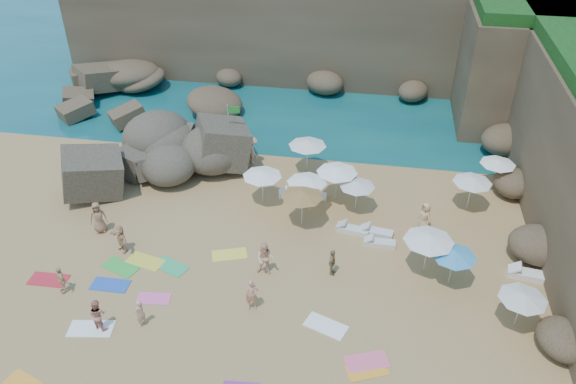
% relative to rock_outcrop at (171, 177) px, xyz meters
% --- Properties ---
extents(ground, '(120.00, 120.00, 0.00)m').
position_rel_rock_outcrop_xyz_m(ground, '(6.00, -6.32, 0.00)').
color(ground, tan).
rests_on(ground, ground).
extents(seawater, '(120.00, 120.00, 0.00)m').
position_rel_rock_outcrop_xyz_m(seawater, '(6.00, 23.68, 0.00)').
color(seawater, '#0C4751').
rests_on(seawater, ground).
extents(cliff_back, '(44.00, 8.00, 8.00)m').
position_rel_rock_outcrop_xyz_m(cliff_back, '(8.00, 18.68, 4.00)').
color(cliff_back, brown).
rests_on(cliff_back, ground).
extents(cliff_corner, '(10.00, 12.00, 8.00)m').
position_rel_rock_outcrop_xyz_m(cliff_corner, '(23.00, 13.68, 4.00)').
color(cliff_corner, brown).
rests_on(cliff_corner, ground).
extents(rock_promontory, '(12.00, 7.00, 2.00)m').
position_rel_rock_outcrop_xyz_m(rock_promontory, '(-5.00, 9.68, 0.00)').
color(rock_promontory, brown).
rests_on(rock_promontory, ground).
extents(marina_masts, '(3.10, 0.10, 6.00)m').
position_rel_rock_outcrop_xyz_m(marina_masts, '(-10.50, 23.68, 3.00)').
color(marina_masts, white).
rests_on(marina_masts, ground).
extents(rock_outcrop, '(8.11, 6.26, 3.12)m').
position_rel_rock_outcrop_xyz_m(rock_outcrop, '(0.00, 0.00, 0.00)').
color(rock_outcrop, brown).
rests_on(rock_outcrop, ground).
extents(flag_pole, '(0.79, 0.22, 4.06)m').
position_rel_rock_outcrop_xyz_m(flag_pole, '(3.37, 2.51, 2.59)').
color(flag_pole, silver).
rests_on(flag_pole, ground).
extents(parasol_0, '(2.36, 2.36, 2.23)m').
position_rel_rock_outcrop_xyz_m(parasol_0, '(8.29, 2.13, 2.05)').
color(parasol_0, silver).
rests_on(parasol_0, ground).
extents(parasol_1, '(2.28, 2.28, 2.15)m').
position_rel_rock_outcrop_xyz_m(parasol_1, '(8.83, -1.93, 1.98)').
color(parasol_1, silver).
rests_on(parasol_1, ground).
extents(parasol_2, '(2.02, 2.02, 1.91)m').
position_rel_rock_outcrop_xyz_m(parasol_2, '(11.62, -1.54, 1.75)').
color(parasol_2, silver).
rests_on(parasol_2, ground).
extents(parasol_3, '(2.10, 2.10, 1.98)m').
position_rel_rock_outcrop_xyz_m(parasol_3, '(19.66, 2.18, 1.82)').
color(parasol_3, silver).
rests_on(parasol_3, ground).
extents(parasol_4, '(2.20, 2.20, 2.08)m').
position_rel_rock_outcrop_xyz_m(parasol_4, '(17.95, -0.26, 1.91)').
color(parasol_4, silver).
rests_on(parasol_4, ground).
extents(parasol_5, '(2.26, 2.26, 2.14)m').
position_rel_rock_outcrop_xyz_m(parasol_5, '(6.24, -1.66, 1.96)').
color(parasol_5, silver).
rests_on(parasol_5, ground).
extents(parasol_6, '(2.33, 2.33, 2.20)m').
position_rel_rock_outcrop_xyz_m(parasol_6, '(8.78, -3.36, 2.02)').
color(parasol_6, silver).
rests_on(parasol_6, ground).
extents(parasol_7, '(2.38, 2.38, 2.25)m').
position_rel_rock_outcrop_xyz_m(parasol_7, '(10.39, -0.70, 2.07)').
color(parasol_7, silver).
rests_on(parasol_7, ground).
extents(parasol_8, '(2.45, 2.45, 2.32)m').
position_rel_rock_outcrop_xyz_m(parasol_8, '(15.31, -6.22, 2.12)').
color(parasol_8, silver).
rests_on(parasol_8, ground).
extents(parasol_10, '(2.11, 2.11, 2.00)m').
position_rel_rock_outcrop_xyz_m(parasol_10, '(16.49, -6.83, 1.83)').
color(parasol_10, silver).
rests_on(parasol_10, ground).
extents(parasol_11, '(2.09, 2.09, 1.97)m').
position_rel_rock_outcrop_xyz_m(parasol_11, '(19.18, -9.18, 1.81)').
color(parasol_11, silver).
rests_on(parasol_11, ground).
extents(lounger_0, '(1.91, 0.97, 0.28)m').
position_rel_rock_outcrop_xyz_m(lounger_0, '(7.94, -0.76, 0.14)').
color(lounger_0, white).
rests_on(lounger_0, ground).
extents(lounger_1, '(1.67, 0.68, 0.25)m').
position_rel_rock_outcrop_xyz_m(lounger_1, '(9.05, -0.76, 0.13)').
color(lounger_1, silver).
rests_on(lounger_1, ground).
extents(lounger_2, '(1.85, 0.85, 0.28)m').
position_rel_rock_outcrop_xyz_m(lounger_2, '(12.88, -3.63, 0.14)').
color(lounger_2, silver).
rests_on(lounger_2, ground).
extents(lounger_3, '(1.85, 0.91, 0.28)m').
position_rel_rock_outcrop_xyz_m(lounger_3, '(11.60, -3.62, 0.14)').
color(lounger_3, silver).
rests_on(lounger_3, ground).
extents(lounger_4, '(2.09, 0.92, 0.31)m').
position_rel_rock_outcrop_xyz_m(lounger_4, '(20.39, -5.79, 0.16)').
color(lounger_4, white).
rests_on(lounger_4, ground).
extents(lounger_5, '(1.66, 0.56, 0.26)m').
position_rel_rock_outcrop_xyz_m(lounger_5, '(13.10, -4.50, 0.13)').
color(lounger_5, silver).
rests_on(lounger_5, ground).
extents(towel_1, '(1.62, 0.94, 0.03)m').
position_rel_rock_outcrop_xyz_m(towel_1, '(2.80, -10.27, 0.01)').
color(towel_1, pink).
rests_on(towel_1, ground).
extents(towel_2, '(1.69, 1.21, 0.03)m').
position_rel_rock_outcrop_xyz_m(towel_2, '(-0.62, -15.63, 0.01)').
color(towel_2, '#FF9B28').
rests_on(towel_2, ground).
extents(towel_3, '(2.04, 1.50, 0.03)m').
position_rel_rock_outcrop_xyz_m(towel_3, '(0.35, -8.47, 0.02)').
color(towel_3, green).
rests_on(towel_3, ground).
extents(towel_4, '(2.06, 1.35, 0.03)m').
position_rel_rock_outcrop_xyz_m(towel_4, '(1.42, -7.84, 0.02)').
color(towel_4, yellow).
rests_on(towel_4, ground).
extents(towel_5, '(2.07, 1.26, 0.03)m').
position_rel_rock_outcrop_xyz_m(towel_5, '(0.75, -12.51, 0.02)').
color(towel_5, white).
rests_on(towel_5, ground).
extents(towel_7, '(1.90, 1.00, 0.03)m').
position_rel_rock_outcrop_xyz_m(towel_7, '(-2.72, -9.91, 0.02)').
color(towel_7, red).
rests_on(towel_7, ground).
extents(towel_8, '(1.84, 0.95, 0.03)m').
position_rel_rock_outcrop_xyz_m(towel_8, '(0.40, -9.75, 0.02)').
color(towel_8, blue).
rests_on(towel_8, ground).
extents(towel_9, '(2.01, 1.47, 0.03)m').
position_rel_rock_outcrop_xyz_m(towel_9, '(12.83, -12.26, 0.02)').
color(towel_9, '#FC6280').
rests_on(towel_9, ground).
extents(towel_10, '(1.86, 1.42, 0.03)m').
position_rel_rock_outcrop_xyz_m(towel_10, '(12.87, -12.71, 0.01)').
color(towel_10, orange).
rests_on(towel_10, ground).
extents(towel_11, '(2.03, 1.55, 0.03)m').
position_rel_rock_outcrop_xyz_m(towel_11, '(2.80, -7.99, 0.02)').
color(towel_11, '#31AB63').
rests_on(towel_11, ground).
extents(towel_12, '(1.98, 1.43, 0.03)m').
position_rel_rock_outcrop_xyz_m(towel_12, '(5.51, -6.62, 0.02)').
color(towel_12, yellow).
rests_on(towel_12, ground).
extents(towel_13, '(2.08, 1.52, 0.03)m').
position_rel_rock_outcrop_xyz_m(towel_13, '(10.94, -10.61, 0.02)').
color(towel_13, white).
rests_on(towel_13, ground).
extents(person_stand_1, '(0.91, 0.79, 1.62)m').
position_rel_rock_outcrop_xyz_m(person_stand_1, '(1.14, -12.35, 0.81)').
color(person_stand_1, tan).
rests_on(person_stand_1, ground).
extents(person_stand_2, '(1.12, 1.26, 1.86)m').
position_rel_rock_outcrop_xyz_m(person_stand_2, '(4.70, 2.56, 0.93)').
color(person_stand_2, '#E6AF83').
rests_on(person_stand_2, ground).
extents(person_stand_3, '(0.43, 0.88, 1.45)m').
position_rel_rock_outcrop_xyz_m(person_stand_3, '(10.84, -7.15, 0.72)').
color(person_stand_3, '#94764A').
rests_on(person_stand_3, ground).
extents(person_stand_4, '(0.86, 0.98, 1.76)m').
position_rel_rock_outcrop_xyz_m(person_stand_4, '(15.39, -2.80, 0.88)').
color(person_stand_4, tan).
rests_on(person_stand_4, ground).
extents(person_stand_5, '(1.49, 0.75, 1.55)m').
position_rel_rock_outcrop_xyz_m(person_stand_5, '(-0.02, 1.71, 0.77)').
color(person_stand_5, '#AF7657').
rests_on(person_stand_5, ground).
extents(person_stand_6, '(0.50, 0.61, 1.44)m').
position_rel_rock_outcrop_xyz_m(person_stand_6, '(2.88, -11.87, 0.72)').
color(person_stand_6, tan).
rests_on(person_stand_6, ground).
extents(person_lie_1, '(1.58, 1.60, 0.35)m').
position_rel_rock_outcrop_xyz_m(person_lie_1, '(-1.58, -10.51, 0.17)').
color(person_lie_1, '#E1B680').
rests_on(person_lie_1, ground).
extents(person_lie_2, '(1.60, 2.03, 0.49)m').
position_rel_rock_outcrop_xyz_m(person_lie_2, '(-1.87, -5.87, 0.24)').
color(person_lie_2, '#94674A').
rests_on(person_lie_2, ground).
extents(person_lie_3, '(2.05, 2.08, 0.41)m').
position_rel_rock_outcrop_xyz_m(person_lie_3, '(-0.03, -7.21, 0.21)').
color(person_lie_3, tan).
rests_on(person_lie_3, ground).
extents(person_lie_4, '(1.02, 1.72, 0.39)m').
position_rel_rock_outcrop_xyz_m(person_lie_4, '(7.50, -10.08, 0.19)').
color(person_lie_4, tan).
rests_on(person_lie_4, ground).
extents(person_lie_5, '(0.89, 1.81, 0.68)m').
position_rel_rock_outcrop_xyz_m(person_lie_5, '(7.62, -7.66, 0.34)').
color(person_lie_5, '#F7B98C').
rests_on(person_lie_5, ground).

